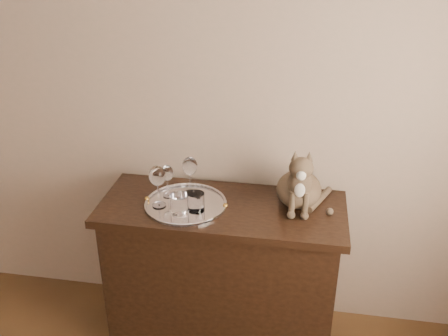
# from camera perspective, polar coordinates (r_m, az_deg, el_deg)

# --- Properties ---
(wall_back) EXTENTS (4.00, 0.10, 2.70)m
(wall_back) POSITION_cam_1_polar(r_m,az_deg,el_deg) (2.66, -12.06, 9.64)
(wall_back) COLOR #C4A793
(wall_back) RESTS_ON ground
(sideboard) EXTENTS (1.20, 0.50, 0.85)m
(sideboard) POSITION_cam_1_polar(r_m,az_deg,el_deg) (2.67, -0.21, -12.17)
(sideboard) COLOR black
(sideboard) RESTS_ON ground
(tray) EXTENTS (0.40, 0.40, 0.01)m
(tray) POSITION_cam_1_polar(r_m,az_deg,el_deg) (2.44, -4.39, -4.21)
(tray) COLOR silver
(tray) RESTS_ON sideboard
(wine_glass_a) EXTENTS (0.06, 0.06, 0.17)m
(wine_glass_a) POSITION_cam_1_polar(r_m,az_deg,el_deg) (2.47, -6.48, -1.48)
(wine_glass_a) COLOR white
(wine_glass_a) RESTS_ON tray
(wine_glass_b) EXTENTS (0.08, 0.08, 0.20)m
(wine_glass_b) POSITION_cam_1_polar(r_m,az_deg,el_deg) (2.48, -3.91, -0.87)
(wine_glass_b) COLOR silver
(wine_glass_b) RESTS_ON tray
(wine_glass_c) EXTENTS (0.08, 0.08, 0.21)m
(wine_glass_c) POSITION_cam_1_polar(r_m,az_deg,el_deg) (2.38, -7.56, -2.08)
(wine_glass_c) COLOR white
(wine_glass_c) RESTS_ON tray
(tumbler_a) EXTENTS (0.08, 0.08, 0.09)m
(tumbler_a) POSITION_cam_1_polar(r_m,az_deg,el_deg) (2.36, -3.21, -3.90)
(tumbler_a) COLOR white
(tumbler_a) RESTS_ON tray
(tumbler_b) EXTENTS (0.09, 0.09, 0.10)m
(tumbler_b) POSITION_cam_1_polar(r_m,az_deg,el_deg) (2.34, -5.15, -4.14)
(tumbler_b) COLOR white
(tumbler_b) RESTS_ON tray
(cat) EXTENTS (0.34, 0.32, 0.33)m
(cat) POSITION_cam_1_polar(r_m,az_deg,el_deg) (2.39, 8.69, -0.66)
(cat) COLOR #4A3B2C
(cat) RESTS_ON sideboard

